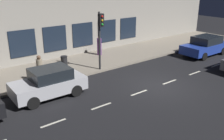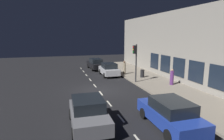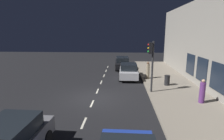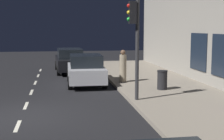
{
  "view_description": "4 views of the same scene",
  "coord_description": "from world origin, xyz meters",
  "px_view_note": "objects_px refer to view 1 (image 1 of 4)",
  "views": [
    {
      "loc": [
        -9.26,
        10.7,
        5.96
      ],
      "look_at": [
        1.52,
        2.34,
        1.09
      ],
      "focal_mm": 40.51,
      "sensor_mm": 36.0,
      "label": 1
    },
    {
      "loc": [
        -3.6,
        -16.26,
        4.96
      ],
      "look_at": [
        1.72,
        1.35,
        1.54
      ],
      "focal_mm": 30.15,
      "sensor_mm": 36.0,
      "label": 2
    },
    {
      "loc": [
        1.98,
        -12.05,
        4.67
      ],
      "look_at": [
        1.21,
        1.26,
        1.84
      ],
      "focal_mm": 28.42,
      "sensor_mm": 36.0,
      "label": 3
    },
    {
      "loc": [
        1.28,
        -10.77,
        2.97
      ],
      "look_at": [
        3.42,
        2.07,
        1.24
      ],
      "focal_mm": 51.54,
      "sensor_mm": 36.0,
      "label": 4
    }
  ],
  "objects_px": {
    "parked_car_2": "(205,46)",
    "trash_bin": "(64,62)",
    "pedestrian_0": "(99,46)",
    "traffic_light": "(100,31)",
    "parked_car_3": "(49,83)",
    "pedestrian_1": "(40,70)"
  },
  "relations": [
    {
      "from": "parked_car_2",
      "to": "trash_bin",
      "type": "xyz_separation_m",
      "value": [
        3.74,
        11.14,
        -0.2
      ]
    },
    {
      "from": "parked_car_2",
      "to": "pedestrian_1",
      "type": "xyz_separation_m",
      "value": [
        2.38,
        13.44,
        0.13
      ]
    },
    {
      "from": "traffic_light",
      "to": "parked_car_2",
      "type": "relative_size",
      "value": 0.89
    },
    {
      "from": "traffic_light",
      "to": "trash_bin",
      "type": "relative_size",
      "value": 4.44
    },
    {
      "from": "parked_car_3",
      "to": "pedestrian_0",
      "type": "height_order",
      "value": "pedestrian_0"
    },
    {
      "from": "pedestrian_0",
      "to": "trash_bin",
      "type": "distance_m",
      "value": 4.1
    },
    {
      "from": "traffic_light",
      "to": "pedestrian_0",
      "type": "distance_m",
      "value": 4.15
    },
    {
      "from": "parked_car_3",
      "to": "pedestrian_1",
      "type": "bearing_deg",
      "value": -8.13
    },
    {
      "from": "traffic_light",
      "to": "pedestrian_1",
      "type": "bearing_deg",
      "value": 84.57
    },
    {
      "from": "traffic_light",
      "to": "pedestrian_0",
      "type": "height_order",
      "value": "traffic_light"
    },
    {
      "from": "parked_car_3",
      "to": "traffic_light",
      "type": "bearing_deg",
      "value": -70.54
    },
    {
      "from": "pedestrian_0",
      "to": "parked_car_2",
      "type": "bearing_deg",
      "value": -154.26
    },
    {
      "from": "traffic_light",
      "to": "pedestrian_1",
      "type": "height_order",
      "value": "traffic_light"
    },
    {
      "from": "pedestrian_0",
      "to": "trash_bin",
      "type": "height_order",
      "value": "pedestrian_0"
    },
    {
      "from": "pedestrian_0",
      "to": "parked_car_3",
      "type": "bearing_deg",
      "value": 95.65
    },
    {
      "from": "parked_car_2",
      "to": "trash_bin",
      "type": "relative_size",
      "value": 4.98
    },
    {
      "from": "parked_car_3",
      "to": "pedestrian_0",
      "type": "relative_size",
      "value": 2.45
    },
    {
      "from": "parked_car_2",
      "to": "parked_car_3",
      "type": "height_order",
      "value": "same"
    },
    {
      "from": "parked_car_3",
      "to": "pedestrian_1",
      "type": "relative_size",
      "value": 2.32
    },
    {
      "from": "pedestrian_0",
      "to": "trash_bin",
      "type": "bearing_deg",
      "value": 78.95
    },
    {
      "from": "parked_car_2",
      "to": "trash_bin",
      "type": "bearing_deg",
      "value": 72.0
    },
    {
      "from": "parked_car_3",
      "to": "pedestrian_1",
      "type": "distance_m",
      "value": 1.93
    }
  ]
}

